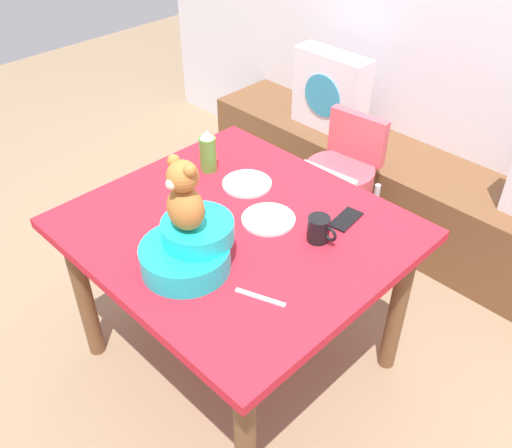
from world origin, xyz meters
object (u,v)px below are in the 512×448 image
teddy_bear (184,197)px  dinner_plate_far (268,219)px  infant_seat_teal (189,248)px  dinner_plate_near (247,184)px  coffee_mug (319,229)px  highchair (341,173)px  pillow_floral_left (330,92)px  dining_table (237,246)px  ketchup_bottle (208,152)px  cell_phone (346,219)px

teddy_bear → dinner_plate_far: 0.45m
infant_seat_teal → teddy_bear: teddy_bear is taller
dinner_plate_near → dinner_plate_far: 0.25m
dinner_plate_far → coffee_mug: bearing=12.2°
highchair → coffee_mug: 0.85m
infant_seat_teal → dinner_plate_far: 0.37m
pillow_floral_left → dining_table: pillow_floral_left is taller
infant_seat_teal → ketchup_bottle: bearing=133.1°
pillow_floral_left → dinner_plate_near: size_ratio=2.20×
dining_table → dinner_plate_far: size_ratio=5.72×
teddy_bear → cell_phone: (0.22, 0.57, -0.27)m
ketchup_bottle → coffee_mug: 0.63m
highchair → coffee_mug: (0.41, -0.69, 0.27)m
dinner_plate_far → pillow_floral_left: bearing=118.7°
pillow_floral_left → dining_table: (0.57, -1.25, -0.04)m
teddy_bear → ketchup_bottle: 0.63m
teddy_bear → coffee_mug: bearing=61.8°
infant_seat_teal → coffee_mug: 0.46m
highchair → dinner_plate_near: size_ratio=3.95×
highchair → ketchup_bottle: size_ratio=4.27×
highchair → dinner_plate_far: highchair is taller
dining_table → teddy_bear: size_ratio=4.57×
pillow_floral_left → ketchup_bottle: 1.10m
infant_seat_teal → ketchup_bottle: ketchup_bottle is taller
dining_table → coffee_mug: (0.27, 0.15, 0.15)m
highchair → coffee_mug: size_ratio=6.58×
cell_phone → coffee_mug: bearing=-97.0°
pillow_floral_left → dinner_plate_near: (0.40, -1.04, 0.07)m
ketchup_bottle → cell_phone: size_ratio=1.28×
ketchup_bottle → cell_phone: ketchup_bottle is taller
teddy_bear → coffee_mug: (0.22, 0.40, -0.23)m
dining_table → infant_seat_teal: size_ratio=3.46×
highchair → dinner_plate_far: (0.21, -0.73, 0.22)m
dinner_plate_near → teddy_bear: bearing=-65.7°
highchair → cell_phone: (0.41, -0.53, 0.22)m
dining_table → cell_phone: size_ratio=7.94×
pillow_floral_left → cell_phone: pillow_floral_left is taller
pillow_floral_left → dinner_plate_far: pillow_floral_left is taller
coffee_mug → dinner_plate_near: size_ratio=0.60×
highchair → ketchup_bottle: bearing=-107.9°
pillow_floral_left → highchair: 0.61m
coffee_mug → dinner_plate_near: (-0.43, 0.07, -0.04)m
dining_table → dinner_plate_near: dinner_plate_near is taller
dining_table → teddy_bear: (0.05, -0.26, 0.38)m
pillow_floral_left → highchair: (0.42, -0.42, -0.16)m
dining_table → dinner_plate_near: (-0.16, 0.21, 0.11)m
dining_table → infant_seat_teal: infant_seat_teal is taller
highchair → dinner_plate_far: size_ratio=3.95×
highchair → dinner_plate_near: 0.66m
pillow_floral_left → infant_seat_teal: (0.61, -1.51, 0.13)m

